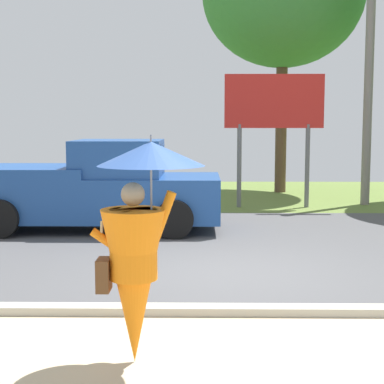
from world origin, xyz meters
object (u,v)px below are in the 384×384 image
object	(u,v)px
pickup_truck	(97,188)
utility_pole	(369,74)
monk_pedestrian	(138,248)
roadside_billboard	(274,111)

from	to	relation	value
pickup_truck	utility_pole	bearing A→B (deg)	22.16
pickup_truck	utility_pole	world-z (taller)	utility_pole
monk_pedestrian	utility_pole	distance (m)	12.40
monk_pedestrian	pickup_truck	world-z (taller)	monk_pedestrian
pickup_truck	utility_pole	distance (m)	8.22
utility_pole	roadside_billboard	world-z (taller)	utility_pole
pickup_truck	roadside_billboard	world-z (taller)	roadside_billboard
monk_pedestrian	utility_pole	bearing A→B (deg)	59.53
monk_pedestrian	pickup_truck	xyz separation A→B (m)	(-1.60, 7.09, -0.22)
utility_pole	monk_pedestrian	bearing A→B (deg)	-114.82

